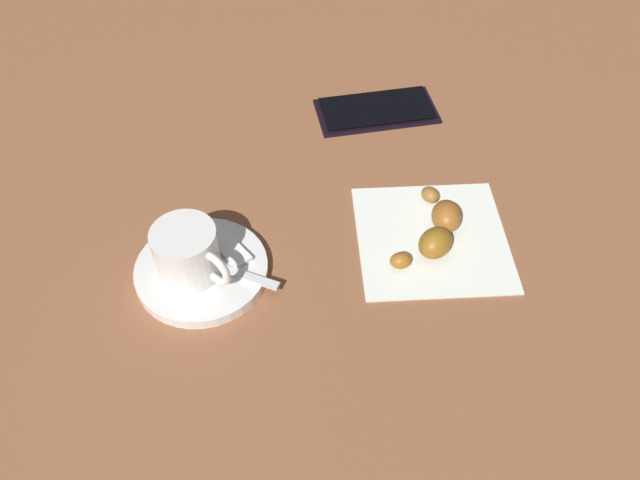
{
  "coord_description": "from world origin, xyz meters",
  "views": [
    {
      "loc": [
        -0.15,
        -0.43,
        0.52
      ],
      "look_at": [
        -0.0,
        -0.02,
        0.03
      ],
      "focal_mm": 36.96,
      "sensor_mm": 36.0,
      "label": 1
    }
  ],
  "objects_px": {
    "croissant": "(437,229)",
    "cell_phone": "(377,110)",
    "napkin": "(432,238)",
    "sugar_packet": "(225,245)",
    "saucer": "(202,271)",
    "teaspoon": "(199,261)",
    "espresso_cup": "(187,250)"
  },
  "relations": [
    {
      "from": "saucer",
      "to": "teaspoon",
      "type": "bearing_deg",
      "value": 88.84
    },
    {
      "from": "croissant",
      "to": "napkin",
      "type": "bearing_deg",
      "value": 133.09
    },
    {
      "from": "sugar_packet",
      "to": "napkin",
      "type": "height_order",
      "value": "sugar_packet"
    },
    {
      "from": "espresso_cup",
      "to": "teaspoon",
      "type": "distance_m",
      "value": 0.03
    },
    {
      "from": "saucer",
      "to": "espresso_cup",
      "type": "distance_m",
      "value": 0.03
    },
    {
      "from": "espresso_cup",
      "to": "sugar_packet",
      "type": "relative_size",
      "value": 1.25
    },
    {
      "from": "saucer",
      "to": "napkin",
      "type": "distance_m",
      "value": 0.24
    },
    {
      "from": "cell_phone",
      "to": "napkin",
      "type": "bearing_deg",
      "value": -97.02
    },
    {
      "from": "teaspoon",
      "to": "napkin",
      "type": "bearing_deg",
      "value": -9.29
    },
    {
      "from": "napkin",
      "to": "croissant",
      "type": "bearing_deg",
      "value": -46.91
    },
    {
      "from": "teaspoon",
      "to": "napkin",
      "type": "height_order",
      "value": "teaspoon"
    },
    {
      "from": "napkin",
      "to": "croissant",
      "type": "xyz_separation_m",
      "value": [
        0.0,
        -0.0,
        0.02
      ]
    },
    {
      "from": "croissant",
      "to": "cell_phone",
      "type": "bearing_deg",
      "value": 83.74
    },
    {
      "from": "espresso_cup",
      "to": "saucer",
      "type": "bearing_deg",
      "value": -17.92
    },
    {
      "from": "sugar_packet",
      "to": "croissant",
      "type": "distance_m",
      "value": 0.22
    },
    {
      "from": "croissant",
      "to": "teaspoon",
      "type": "bearing_deg",
      "value": 170.16
    },
    {
      "from": "espresso_cup",
      "to": "sugar_packet",
      "type": "height_order",
      "value": "espresso_cup"
    },
    {
      "from": "saucer",
      "to": "sugar_packet",
      "type": "relative_size",
      "value": 2.0
    },
    {
      "from": "espresso_cup",
      "to": "cell_phone",
      "type": "height_order",
      "value": "espresso_cup"
    },
    {
      "from": "cell_phone",
      "to": "saucer",
      "type": "bearing_deg",
      "value": -145.14
    },
    {
      "from": "croissant",
      "to": "cell_phone",
      "type": "height_order",
      "value": "croissant"
    },
    {
      "from": "saucer",
      "to": "cell_phone",
      "type": "height_order",
      "value": "saucer"
    },
    {
      "from": "espresso_cup",
      "to": "sugar_packet",
      "type": "xyz_separation_m",
      "value": [
        0.04,
        0.02,
        -0.02
      ]
    },
    {
      "from": "teaspoon",
      "to": "cell_phone",
      "type": "distance_m",
      "value": 0.32
    },
    {
      "from": "teaspoon",
      "to": "croissant",
      "type": "height_order",
      "value": "croissant"
    },
    {
      "from": "napkin",
      "to": "cell_phone",
      "type": "bearing_deg",
      "value": 82.98
    },
    {
      "from": "napkin",
      "to": "cell_phone",
      "type": "distance_m",
      "value": 0.22
    },
    {
      "from": "teaspoon",
      "to": "napkin",
      "type": "relative_size",
      "value": 0.68
    },
    {
      "from": "espresso_cup",
      "to": "teaspoon",
      "type": "xyz_separation_m",
      "value": [
        0.01,
        0.0,
        -0.02
      ]
    },
    {
      "from": "espresso_cup",
      "to": "cell_phone",
      "type": "xyz_separation_m",
      "value": [
        0.27,
        0.18,
        -0.03
      ]
    },
    {
      "from": "sugar_packet",
      "to": "cell_phone",
      "type": "distance_m",
      "value": 0.29
    },
    {
      "from": "sugar_packet",
      "to": "napkin",
      "type": "bearing_deg",
      "value": -124.66
    }
  ]
}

